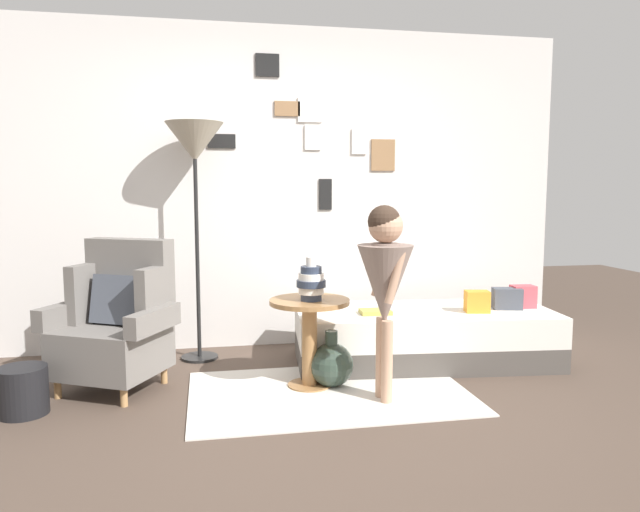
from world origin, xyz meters
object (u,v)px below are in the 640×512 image
at_px(daybed, 424,336).
at_px(side_table, 310,326).
at_px(floor_lamp, 195,151).
at_px(demijohn_near, 331,364).
at_px(vase_striped, 311,282).
at_px(person_child, 385,276).
at_px(armchair, 117,322).
at_px(book_on_daybed, 375,312).
at_px(magazine_basket, 23,391).

distance_m(daybed, side_table, 1.04).
bearing_deg(side_table, daybed, 22.70).
distance_m(floor_lamp, demijohn_near, 1.86).
distance_m(vase_striped, floor_lamp, 1.42).
bearing_deg(vase_striped, person_child, -36.84).
distance_m(armchair, book_on_daybed, 1.78).
distance_m(daybed, magazine_basket, 2.71).
height_order(side_table, floor_lamp, floor_lamp).
relative_size(floor_lamp, person_child, 1.48).
distance_m(person_child, demijohn_near, 0.75).
relative_size(daybed, magazine_basket, 7.03).
height_order(person_child, demijohn_near, person_child).
relative_size(side_table, magazine_basket, 2.10).
height_order(daybed, book_on_daybed, book_on_daybed).
xyz_separation_m(person_child, book_on_daybed, (0.14, 0.67, -0.36)).
distance_m(daybed, vase_striped, 1.15).
relative_size(vase_striped, person_child, 0.23).
relative_size(armchair, vase_striped, 3.44).
xyz_separation_m(armchair, side_table, (1.23, -0.24, -0.03)).
bearing_deg(floor_lamp, side_table, -48.27).
xyz_separation_m(vase_striped, demijohn_near, (0.14, 0.02, -0.55)).
relative_size(daybed, vase_striped, 6.97).
distance_m(side_table, demijohn_near, 0.30).
bearing_deg(person_child, demijohn_near, 129.24).
height_order(armchair, person_child, person_child).
bearing_deg(demijohn_near, floor_lamp, 136.27).
xyz_separation_m(side_table, magazine_basket, (-1.71, -0.15, -0.27)).
height_order(vase_striped, demijohn_near, vase_striped).
xyz_separation_m(person_child, magazine_basket, (-2.12, 0.18, -0.64)).
bearing_deg(person_child, vase_striped, 143.16).
distance_m(armchair, daybed, 2.19).
bearing_deg(magazine_basket, side_table, 5.13).
bearing_deg(magazine_basket, person_child, -4.97).
height_order(armchair, book_on_daybed, armchair).
xyz_separation_m(armchair, book_on_daybed, (1.78, 0.09, -0.02)).
bearing_deg(magazine_basket, vase_striped, 3.84).
xyz_separation_m(side_table, person_child, (0.40, -0.34, 0.37)).
relative_size(armchair, side_table, 1.65).
bearing_deg(person_child, magazine_basket, 175.03).
bearing_deg(daybed, side_table, -157.30).
distance_m(armchair, side_table, 1.26).
height_order(vase_striped, person_child, person_child).
bearing_deg(side_table, magazine_basket, -174.87).
bearing_deg(side_table, person_child, -39.92).
xyz_separation_m(person_child, demijohn_near, (-0.26, 0.32, -0.63)).
relative_size(vase_striped, floor_lamp, 0.16).
bearing_deg(demijohn_near, vase_striped, -171.64).
bearing_deg(floor_lamp, magazine_basket, -135.98).
height_order(armchair, floor_lamp, floor_lamp).
height_order(daybed, magazine_basket, daybed).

